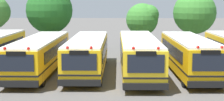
{
  "coord_description": "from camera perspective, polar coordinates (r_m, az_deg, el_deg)",
  "views": [
    {
      "loc": [
        -1.21,
        -23.84,
        5.05
      ],
      "look_at": [
        -1.89,
        0.0,
        1.6
      ],
      "focal_mm": 54.82,
      "sensor_mm": 36.0,
      "label": 1
    }
  ],
  "objects": [
    {
      "name": "ground_plane",
      "position": [
        24.4,
        4.46,
        -3.74
      ],
      "size": [
        160.0,
        160.0,
        0.0
      ],
      "primitive_type": "plane",
      "color": "#514F4C"
    },
    {
      "name": "school_bus_1",
      "position": [
        24.9,
        -11.89,
        -0.48
      ],
      "size": [
        2.51,
        11.58,
        2.57
      ],
      "rotation": [
        0.0,
        0.0,
        3.15
      ],
      "color": "#EAA80C",
      "rests_on": "ground_plane"
    },
    {
      "name": "school_bus_2",
      "position": [
        24.45,
        -4.04,
        -0.47
      ],
      "size": [
        2.56,
        11.14,
        2.58
      ],
      "rotation": [
        0.0,
        0.0,
        3.15
      ],
      "color": "yellow",
      "rests_on": "ground_plane"
    },
    {
      "name": "tree_1",
      "position": [
        33.96,
        -10.64,
        6.6
      ],
      "size": [
        4.5,
        4.5,
        6.43
      ],
      "color": "#4C3823",
      "rests_on": "ground_plane"
    },
    {
      "name": "tree_2",
      "position": [
        34.5,
        5.26,
        5.32
      ],
      "size": [
        3.27,
        3.23,
        4.86
      ],
      "color": "#4C3823",
      "rests_on": "ground_plane"
    },
    {
      "name": "school_bus_3",
      "position": [
        23.9,
        4.48,
        -0.57
      ],
      "size": [
        2.66,
        11.67,
        2.66
      ],
      "rotation": [
        0.0,
        0.0,
        3.16
      ],
      "color": "yellow",
      "rests_on": "ground_plane"
    },
    {
      "name": "school_bus_4",
      "position": [
        24.38,
        12.71,
        -0.59
      ],
      "size": [
        2.7,
        10.68,
        2.65
      ],
      "rotation": [
        0.0,
        0.0,
        3.17
      ],
      "color": "#EAA80C",
      "rests_on": "ground_plane"
    },
    {
      "name": "tree_3",
      "position": [
        35.33,
        13.68,
        6.2
      ],
      "size": [
        4.26,
        4.26,
        6.03
      ],
      "color": "#4C3823",
      "rests_on": "ground_plane"
    }
  ]
}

